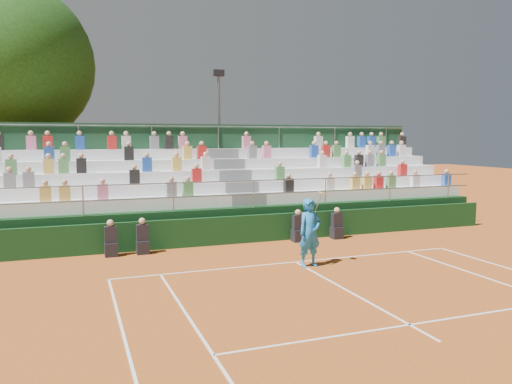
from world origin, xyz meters
name	(u,v)px	position (x,y,z in m)	size (l,w,h in m)	color
ground	(296,262)	(0.00, 0.00, 0.00)	(90.00, 90.00, 0.00)	#A9501C
courtside_wall	(259,228)	(0.00, 3.20, 0.50)	(20.00, 0.15, 1.00)	black
line_officials	(229,233)	(-1.29, 2.75, 0.48)	(8.58, 0.40, 1.19)	black
grandstand	(232,202)	(0.00, 6.44, 1.08)	(20.00, 5.20, 4.40)	black
tennis_player	(310,233)	(0.16, -0.61, 1.01)	(0.93, 0.58, 2.22)	blue
tree_east	(10,64)	(-8.81, 12.34, 7.16)	(7.51, 7.51, 10.92)	#372214
floodlight_mast	(219,127)	(1.35, 13.02, 4.39)	(0.60, 0.25, 7.46)	gray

